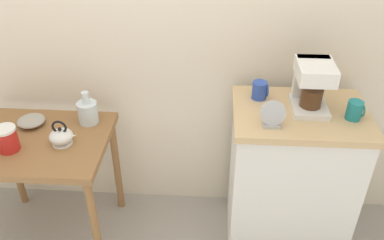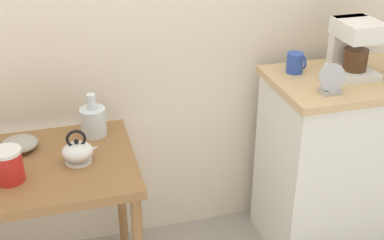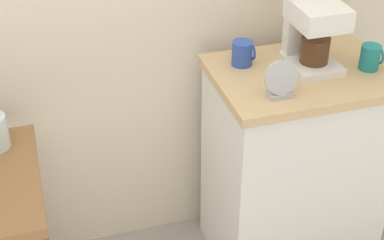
{
  "view_description": "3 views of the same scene",
  "coord_description": "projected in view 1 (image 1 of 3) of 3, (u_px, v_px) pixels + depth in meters",
  "views": [
    {
      "loc": [
        0.35,
        -1.75,
        2.06
      ],
      "look_at": [
        0.24,
        -0.07,
        0.94
      ],
      "focal_mm": 38.3,
      "sensor_mm": 36.0,
      "label": 1
    },
    {
      "loc": [
        -0.48,
        -1.84,
        1.83
      ],
      "look_at": [
        0.01,
        -0.07,
        0.89
      ],
      "focal_mm": 47.0,
      "sensor_mm": 36.0,
      "label": 2
    },
    {
      "loc": [
        -0.18,
        -1.7,
        1.99
      ],
      "look_at": [
        0.32,
        -0.03,
        0.86
      ],
      "focal_mm": 54.4,
      "sensor_mm": 36.0,
      "label": 3
    }
  ],
  "objects": [
    {
      "name": "kitchen_counter",
      "position": [
        289.0,
        180.0,
        2.36
      ],
      "size": [
        0.7,
        0.51,
        0.94
      ],
      "color": "white",
      "rests_on": "ground_plane"
    },
    {
      "name": "bowl_stoneware",
      "position": [
        31.0,
        121.0,
        2.33
      ],
      "size": [
        0.16,
        0.16,
        0.05
      ],
      "color": "#9E998C",
      "rests_on": "wooden_table"
    },
    {
      "name": "canister_enamel",
      "position": [
        7.0,
        139.0,
        2.12
      ],
      "size": [
        0.11,
        0.11,
        0.14
      ],
      "color": "red",
      "rests_on": "wooden_table"
    },
    {
      "name": "ground_plane",
      "position": [
        155.0,
        236.0,
        2.62
      ],
      "size": [
        8.0,
        8.0,
        0.0
      ],
      "primitive_type": "plane",
      "color": "gray"
    },
    {
      "name": "teakettle",
      "position": [
        61.0,
        136.0,
        2.17
      ],
      "size": [
        0.15,
        0.13,
        0.15
      ],
      "color": "white",
      "rests_on": "wooden_table"
    },
    {
      "name": "coffee_maker",
      "position": [
        312.0,
        83.0,
        2.06
      ],
      "size": [
        0.18,
        0.22,
        0.26
      ],
      "color": "white",
      "rests_on": "kitchen_counter"
    },
    {
      "name": "mug_dark_teal",
      "position": [
        355.0,
        110.0,
        2.02
      ],
      "size": [
        0.08,
        0.08,
        0.1
      ],
      "color": "teal",
      "rests_on": "kitchen_counter"
    },
    {
      "name": "glass_carafe_vase",
      "position": [
        88.0,
        112.0,
        2.34
      ],
      "size": [
        0.11,
        0.11,
        0.2
      ],
      "color": "silver",
      "rests_on": "wooden_table"
    },
    {
      "name": "wooden_table",
      "position": [
        41.0,
        155.0,
        2.29
      ],
      "size": [
        0.77,
        0.61,
        0.74
      ],
      "color": "olive",
      "rests_on": "ground_plane"
    },
    {
      "name": "table_clock",
      "position": [
        273.0,
        116.0,
        1.96
      ],
      "size": [
        0.12,
        0.06,
        0.13
      ],
      "color": "#B2B5BA",
      "rests_on": "kitchen_counter"
    },
    {
      "name": "mug_blue",
      "position": [
        260.0,
        90.0,
        2.19
      ],
      "size": [
        0.09,
        0.08,
        0.1
      ],
      "color": "#2D4CAD",
      "rests_on": "kitchen_counter"
    }
  ]
}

